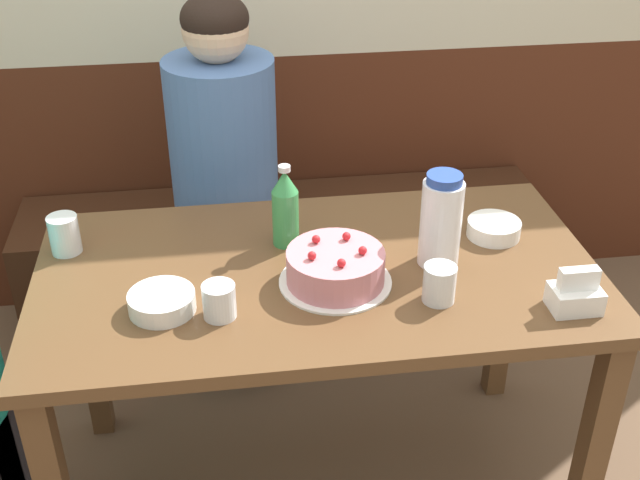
{
  "coord_description": "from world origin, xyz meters",
  "views": [
    {
      "loc": [
        -0.22,
        -1.61,
        1.78
      ],
      "look_at": [
        0.01,
        0.05,
        0.78
      ],
      "focal_mm": 45.0,
      "sensor_mm": 36.0,
      "label": 1
    }
  ],
  "objects_px": {
    "glass_water_tall": "(219,301)",
    "glass_tumbler_short": "(439,284)",
    "bench_seat": "(286,261)",
    "birthday_cake": "(335,268)",
    "water_pitcher": "(441,221)",
    "glass_shot_small": "(64,234)",
    "person_teal_shirt": "(227,203)",
    "bowl_rice_small": "(162,302)",
    "bowl_soup_white": "(494,229)",
    "napkin_holder": "(575,294)",
    "soju_bottle": "(285,207)"
  },
  "relations": [
    {
      "from": "glass_water_tall",
      "to": "glass_tumbler_short",
      "type": "height_order",
      "value": "glass_tumbler_short"
    },
    {
      "from": "bench_seat",
      "to": "birthday_cake",
      "type": "distance_m",
      "value": 1.05
    },
    {
      "from": "water_pitcher",
      "to": "glass_tumbler_short",
      "type": "xyz_separation_m",
      "value": [
        -0.04,
        -0.16,
        -0.07
      ]
    },
    {
      "from": "birthday_cake",
      "to": "glass_water_tall",
      "type": "height_order",
      "value": "birthday_cake"
    },
    {
      "from": "bench_seat",
      "to": "glass_shot_small",
      "type": "relative_size",
      "value": 18.56
    },
    {
      "from": "water_pitcher",
      "to": "person_teal_shirt",
      "type": "xyz_separation_m",
      "value": [
        -0.49,
        0.64,
        -0.25
      ]
    },
    {
      "from": "bench_seat",
      "to": "bowl_rice_small",
      "type": "height_order",
      "value": "bowl_rice_small"
    },
    {
      "from": "glass_shot_small",
      "to": "person_teal_shirt",
      "type": "bearing_deg",
      "value": 48.27
    },
    {
      "from": "bench_seat",
      "to": "glass_tumbler_short",
      "type": "bearing_deg",
      "value": -75.77
    },
    {
      "from": "bowl_soup_white",
      "to": "bowl_rice_small",
      "type": "height_order",
      "value": "bowl_rice_small"
    },
    {
      "from": "glass_tumbler_short",
      "to": "water_pitcher",
      "type": "bearing_deg",
      "value": 75.17
    },
    {
      "from": "bowl_soup_white",
      "to": "person_teal_shirt",
      "type": "xyz_separation_m",
      "value": [
        -0.67,
        0.53,
        -0.16
      ]
    },
    {
      "from": "glass_water_tall",
      "to": "glass_tumbler_short",
      "type": "distance_m",
      "value": 0.49
    },
    {
      "from": "glass_tumbler_short",
      "to": "person_teal_shirt",
      "type": "height_order",
      "value": "person_teal_shirt"
    },
    {
      "from": "water_pitcher",
      "to": "napkin_holder",
      "type": "relative_size",
      "value": 2.15
    },
    {
      "from": "birthday_cake",
      "to": "napkin_holder",
      "type": "xyz_separation_m",
      "value": [
        0.51,
        -0.18,
        -0.0
      ]
    },
    {
      "from": "bench_seat",
      "to": "glass_shot_small",
      "type": "xyz_separation_m",
      "value": [
        -0.61,
        -0.66,
        0.55
      ]
    },
    {
      "from": "bench_seat",
      "to": "napkin_holder",
      "type": "distance_m",
      "value": 1.32
    },
    {
      "from": "birthday_cake",
      "to": "glass_shot_small",
      "type": "distance_m",
      "value": 0.68
    },
    {
      "from": "glass_water_tall",
      "to": "bowl_soup_white",
      "type": "bearing_deg",
      "value": 19.43
    },
    {
      "from": "birthday_cake",
      "to": "napkin_holder",
      "type": "bearing_deg",
      "value": -19.22
    },
    {
      "from": "bowl_soup_white",
      "to": "glass_water_tall",
      "type": "xyz_separation_m",
      "value": [
        -0.71,
        -0.25,
        0.02
      ]
    },
    {
      "from": "glass_water_tall",
      "to": "person_teal_shirt",
      "type": "relative_size",
      "value": 0.06
    },
    {
      "from": "bowl_soup_white",
      "to": "water_pitcher",
      "type": "bearing_deg",
      "value": -149.91
    },
    {
      "from": "bowl_rice_small",
      "to": "person_teal_shirt",
      "type": "height_order",
      "value": "person_teal_shirt"
    },
    {
      "from": "bowl_soup_white",
      "to": "glass_shot_small",
      "type": "xyz_separation_m",
      "value": [
        -1.08,
        0.08,
        0.03
      ]
    },
    {
      "from": "water_pitcher",
      "to": "glass_shot_small",
      "type": "relative_size",
      "value": 2.42
    },
    {
      "from": "glass_water_tall",
      "to": "person_teal_shirt",
      "type": "height_order",
      "value": "person_teal_shirt"
    },
    {
      "from": "napkin_holder",
      "to": "bowl_soup_white",
      "type": "bearing_deg",
      "value": 102.3
    },
    {
      "from": "water_pitcher",
      "to": "bowl_soup_white",
      "type": "height_order",
      "value": "water_pitcher"
    },
    {
      "from": "glass_tumbler_short",
      "to": "person_teal_shirt",
      "type": "distance_m",
      "value": 0.93
    },
    {
      "from": "water_pitcher",
      "to": "soju_bottle",
      "type": "xyz_separation_m",
      "value": [
        -0.36,
        0.14,
        -0.01
      ]
    },
    {
      "from": "soju_bottle",
      "to": "glass_water_tall",
      "type": "bearing_deg",
      "value": -121.45
    },
    {
      "from": "glass_tumbler_short",
      "to": "glass_shot_small",
      "type": "height_order",
      "value": "glass_shot_small"
    },
    {
      "from": "napkin_holder",
      "to": "glass_water_tall",
      "type": "xyz_separation_m",
      "value": [
        -0.78,
        0.08,
        0.0
      ]
    },
    {
      "from": "bench_seat",
      "to": "bowl_rice_small",
      "type": "distance_m",
      "value": 1.14
    },
    {
      "from": "glass_tumbler_short",
      "to": "glass_shot_small",
      "type": "bearing_deg",
      "value": 158.73
    },
    {
      "from": "water_pitcher",
      "to": "person_teal_shirt",
      "type": "distance_m",
      "value": 0.84
    },
    {
      "from": "water_pitcher",
      "to": "glass_shot_small",
      "type": "xyz_separation_m",
      "value": [
        -0.9,
        0.18,
        -0.07
      ]
    },
    {
      "from": "bowl_soup_white",
      "to": "glass_water_tall",
      "type": "relative_size",
      "value": 1.71
    },
    {
      "from": "water_pitcher",
      "to": "glass_shot_small",
      "type": "bearing_deg",
      "value": 168.86
    },
    {
      "from": "birthday_cake",
      "to": "glass_shot_small",
      "type": "relative_size",
      "value": 2.71
    },
    {
      "from": "glass_water_tall",
      "to": "person_teal_shirt",
      "type": "xyz_separation_m",
      "value": [
        0.04,
        0.78,
        -0.18
      ]
    },
    {
      "from": "person_teal_shirt",
      "to": "glass_shot_small",
      "type": "bearing_deg",
      "value": -41.73
    },
    {
      "from": "water_pitcher",
      "to": "bowl_soup_white",
      "type": "xyz_separation_m",
      "value": [
        0.18,
        0.1,
        -0.09
      ]
    },
    {
      "from": "water_pitcher",
      "to": "bench_seat",
      "type": "bearing_deg",
      "value": 109.31
    },
    {
      "from": "bowl_rice_small",
      "to": "person_teal_shirt",
      "type": "xyz_separation_m",
      "value": [
        0.17,
        0.74,
        -0.16
      ]
    },
    {
      "from": "water_pitcher",
      "to": "glass_tumbler_short",
      "type": "bearing_deg",
      "value": -104.83
    },
    {
      "from": "bowl_rice_small",
      "to": "glass_water_tall",
      "type": "distance_m",
      "value": 0.13
    },
    {
      "from": "bench_seat",
      "to": "bowl_soup_white",
      "type": "distance_m",
      "value": 1.02
    }
  ]
}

